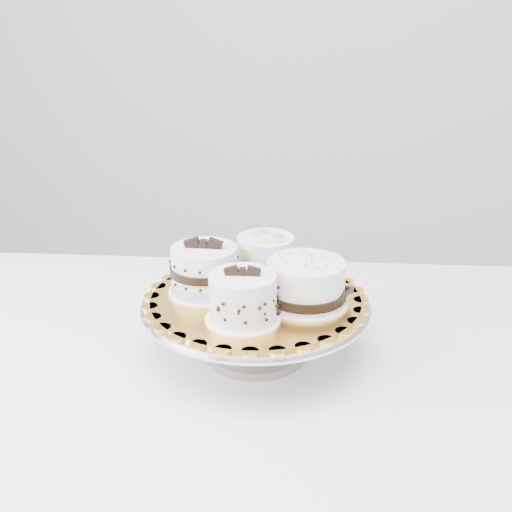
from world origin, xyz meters
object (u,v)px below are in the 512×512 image
(cake_swirl, at_px, (243,299))
(cake_banded, at_px, (205,272))
(cake_stand, at_px, (256,317))
(cake_board, at_px, (256,299))
(cake_ribbon, at_px, (307,284))
(cake_dots, at_px, (265,256))
(table, at_px, (254,406))

(cake_swirl, distance_m, cake_banded, 0.11)
(cake_stand, bearing_deg, cake_swirl, -88.27)
(cake_board, height_order, cake_ribbon, cake_ribbon)
(cake_dots, relative_size, cake_ribbon, 0.80)
(cake_stand, height_order, cake_swirl, cake_swirl)
(cake_stand, distance_m, cake_dots, 0.10)
(table, distance_m, cake_ribbon, 0.22)
(cake_dots, bearing_deg, cake_swirl, -70.70)
(cake_board, bearing_deg, cake_swirl, -88.27)
(cake_stand, bearing_deg, cake_banded, -178.42)
(cake_swirl, xyz_separation_m, cake_ribbon, (0.07, 0.08, -0.00))
(table, xyz_separation_m, cake_dots, (-0.01, 0.10, 0.21))
(cake_stand, height_order, cake_banded, cake_banded)
(cake_ribbon, bearing_deg, cake_swirl, -116.40)
(cake_dots, bearing_deg, table, -68.43)
(cake_board, distance_m, cake_dots, 0.09)
(cake_swirl, relative_size, cake_dots, 0.98)
(cake_banded, relative_size, cake_dots, 0.98)
(table, height_order, cake_dots, cake_dots)
(table, distance_m, cake_banded, 0.22)
(cake_banded, distance_m, cake_ribbon, 0.15)
(cake_board, height_order, cake_banded, cake_banded)
(table, relative_size, cake_board, 4.34)
(table, height_order, cake_board, cake_board)
(cake_board, bearing_deg, cake_ribbon, 1.02)
(cake_banded, xyz_separation_m, cake_dots, (0.07, 0.08, 0.00))
(cake_swirl, bearing_deg, table, 76.21)
(table, relative_size, cake_swirl, 12.32)
(table, distance_m, cake_swirl, 0.21)
(cake_dots, xyz_separation_m, cake_ribbon, (0.08, -0.08, -0.00))
(cake_banded, bearing_deg, cake_ribbon, -6.42)
(cake_swirl, distance_m, cake_ribbon, 0.10)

